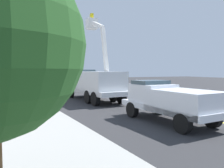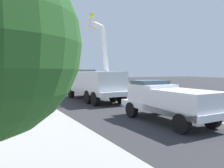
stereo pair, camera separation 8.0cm
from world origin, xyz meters
The scene contains 8 objects.
ground centered at (0.00, 0.00, 0.00)m, with size 120.00×120.00×0.00m, color #2D2D30.
sidewalk_far_side centered at (-0.84, 8.20, 0.06)m, with size 60.00×3.60×0.12m, color #9E9E99.
lane_centre_stripe centered at (0.00, 0.00, 0.00)m, with size 50.00×0.16×0.01m, color yellow.
utility_bucket_truck centered at (1.59, 2.43, 1.63)m, with size 8.41×3.33×7.63m.
service_pickup_truck centered at (-7.79, 1.46, 1.12)m, with size 5.79×2.66×2.06m.
passing_minivan centered at (10.28, -1.67, 0.97)m, with size 4.97×2.38×1.69m.
traffic_cone_mid_front centered at (6.16, 0.99, 0.39)m, with size 0.40×0.40×0.80m.
traffic_signal_mast centered at (2.20, 7.49, 5.58)m, with size 7.36×1.03×8.08m.
Camera 2 is at (-16.85, 8.33, 2.61)m, focal length 35.38 mm.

